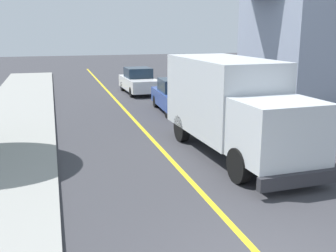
{
  "coord_description": "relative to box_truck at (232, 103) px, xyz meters",
  "views": [
    {
      "loc": [
        -3.57,
        -5.81,
        4.21
      ],
      "look_at": [
        -0.39,
        5.41,
        1.4
      ],
      "focal_mm": 43.63,
      "sensor_mm": 36.0,
      "label": 1
    }
  ],
  "objects": [
    {
      "name": "stop_sign",
      "position": [
        2.32,
        4.9,
        0.09
      ],
      "size": [
        0.8,
        0.1,
        2.65
      ],
      "color": "gray",
      "rests_on": "ground"
    },
    {
      "name": "box_truck",
      "position": [
        0.0,
        0.0,
        0.0
      ],
      "size": [
        2.75,
        7.29,
        3.2
      ],
      "color": "silver",
      "rests_on": "ground"
    },
    {
      "name": "parked_car_mid",
      "position": [
        -0.31,
        13.88,
        -0.97
      ],
      "size": [
        1.94,
        4.46,
        1.67
      ],
      "color": "silver",
      "rests_on": "ground"
    },
    {
      "name": "centre_line_yellow",
      "position": [
        -2.18,
        3.42,
        -1.76
      ],
      "size": [
        0.16,
        56.0,
        0.01
      ],
      "primitive_type": "cube",
      "color": "gold",
      "rests_on": "ground"
    },
    {
      "name": "parked_car_near",
      "position": [
        0.32,
        7.41,
        -0.97
      ],
      "size": [
        1.97,
        4.47,
        1.67
      ],
      "color": "#2D4793",
      "rests_on": "ground"
    },
    {
      "name": "house_across_street",
      "position": [
        10.84,
        9.45,
        2.45
      ],
      "size": [
        9.98,
        7.93,
        8.12
      ],
      "color": "#939EB2",
      "rests_on": "ground"
    },
    {
      "name": "parked_van_across",
      "position": [
        3.02,
        4.71,
        -0.97
      ],
      "size": [
        2.0,
        4.48,
        1.67
      ],
      "color": "#B7B7BC",
      "rests_on": "ground"
    }
  ]
}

